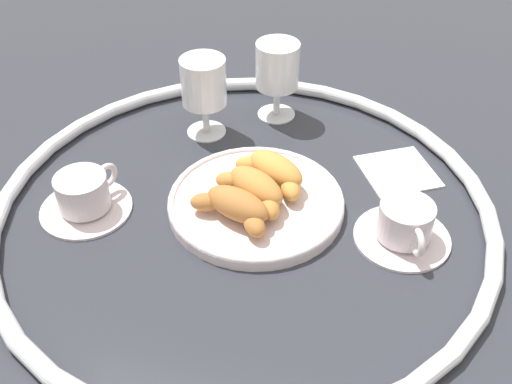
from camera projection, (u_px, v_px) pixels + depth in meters
ground_plane at (244, 211)px, 0.90m from camera, size 2.20×2.20×0.00m
table_chrome_rim at (244, 205)px, 0.89m from camera, size 0.74×0.74×0.02m
pastry_plate at (256, 202)px, 0.90m from camera, size 0.26×0.26×0.02m
croissant_large at (274, 171)px, 0.91m from camera, size 0.12×0.11×0.04m
croissant_small at (254, 188)px, 0.88m from camera, size 0.12×0.11×0.04m
croissant_extra at (234, 206)px, 0.85m from camera, size 0.13×0.09×0.04m
coffee_cup_near at (84, 196)px, 0.89m from camera, size 0.14×0.14×0.06m
coffee_cup_far at (405, 226)px, 0.84m from camera, size 0.14×0.14×0.06m
juice_glass_left at (204, 85)px, 1.00m from camera, size 0.08×0.08×0.14m
juice_glass_right at (277, 68)px, 1.04m from camera, size 0.08×0.08×0.14m
folded_napkin at (398, 171)px, 0.97m from camera, size 0.15×0.15×0.01m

